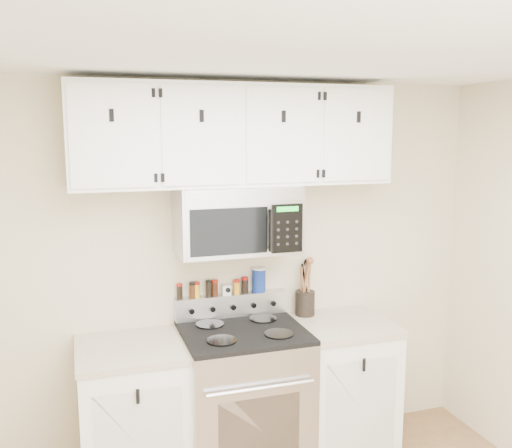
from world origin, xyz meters
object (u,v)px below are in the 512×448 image
(salt_canister, at_px, (259,280))
(range, at_px, (244,399))
(utensil_crock, at_px, (305,301))
(microwave, at_px, (237,219))

(salt_canister, bearing_deg, range, -124.54)
(salt_canister, bearing_deg, utensil_crock, -8.94)
(utensil_crock, bearing_deg, range, -155.63)
(range, bearing_deg, microwave, 89.77)
(microwave, height_order, salt_canister, microwave)
(utensil_crock, bearing_deg, salt_canister, 171.06)
(utensil_crock, height_order, salt_canister, utensil_crock)
(range, relative_size, microwave, 1.45)
(utensil_crock, distance_m, salt_canister, 0.36)
(microwave, relative_size, utensil_crock, 1.94)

